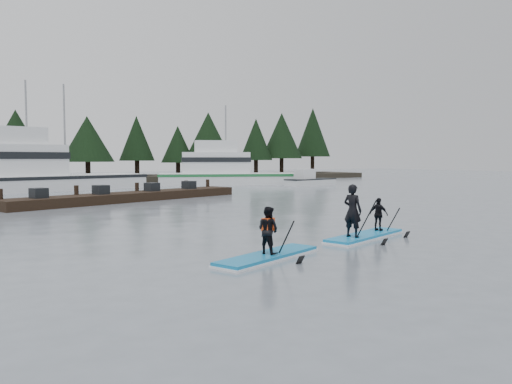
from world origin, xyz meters
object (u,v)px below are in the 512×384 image
floating_dock (131,197)px  paddleboard_solo (268,243)px  fishing_boat_medium (229,179)px  paddleboard_duo (363,222)px  fishing_boat_large (32,182)px

floating_dock → paddleboard_solo: 18.29m
fishing_boat_medium → paddleboard_duo: 32.13m
paddleboard_solo → fishing_boat_medium: bearing=42.6°
paddleboard_solo → paddleboard_duo: 4.31m
fishing_boat_medium → paddleboard_solo: size_ratio=4.25×
fishing_boat_large → paddleboard_duo: bearing=-92.5°
floating_dock → paddleboard_duo: 17.17m
floating_dock → paddleboard_duo: paddleboard_duo is taller
fishing_boat_medium → floating_dock: size_ratio=0.94×
fishing_boat_large → fishing_boat_medium: (17.04, 0.73, -0.11)m
fishing_boat_large → paddleboard_solo: (1.88, -30.62, -0.31)m
floating_dock → paddleboard_solo: bearing=-116.1°
fishing_boat_medium → fishing_boat_large: bearing=-156.0°
fishing_boat_large → fishing_boat_medium: 17.05m
fishing_boat_medium → paddleboard_duo: (-11.00, -30.19, -0.07)m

